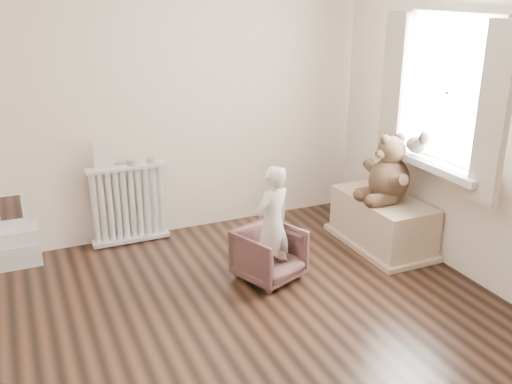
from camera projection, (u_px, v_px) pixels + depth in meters
name	position (u px, v px, depth m)	size (l,w,h in m)	color
floor	(262.00, 320.00, 4.07)	(3.60, 3.60, 0.01)	black
back_wall	(181.00, 96.00, 5.17)	(3.60, 0.02, 2.60)	white
front_wall	(468.00, 263.00, 2.08)	(3.60, 0.02, 2.60)	white
right_wall	(479.00, 118.00, 4.31)	(0.02, 3.60, 2.60)	white
window	(450.00, 92.00, 4.50)	(0.03, 0.90, 1.10)	white
window_sill	(433.00, 164.00, 4.66)	(0.22, 1.10, 0.06)	silver
curtain_left	(493.00, 115.00, 3.99)	(0.06, 0.26, 1.30)	beige
curtain_right	(394.00, 90.00, 4.97)	(0.06, 0.26, 1.30)	beige
radiator	(128.00, 203.00, 5.16)	(0.70, 0.13, 0.74)	silver
paper_doll	(103.00, 153.00, 4.92)	(0.17, 0.01, 0.28)	beige
tin_a	(132.00, 162.00, 5.06)	(0.09, 0.09, 0.06)	#A59E8C
tin_b	(151.00, 160.00, 5.12)	(0.08, 0.08, 0.05)	#A59E8C
toy_vanity	(14.00, 234.00, 4.80)	(0.38, 0.27, 0.60)	silver
armchair	(269.00, 254.00, 4.57)	(0.46, 0.48, 0.43)	brown
child	(272.00, 225.00, 4.43)	(0.35, 0.23, 0.95)	silver
toy_bench	(382.00, 224.00, 5.18)	(0.51, 0.97, 0.46)	#CBB694
teddy_bear	(389.00, 177.00, 4.97)	(0.48, 0.37, 0.59)	#352417
plush_cat	(417.00, 143.00, 4.79)	(0.16, 0.26, 0.22)	slate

